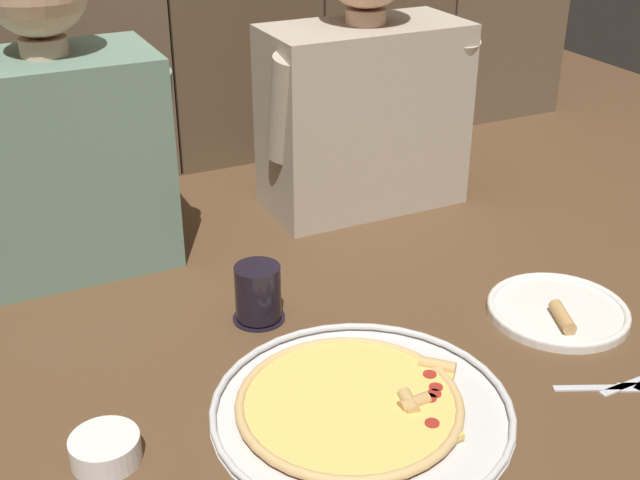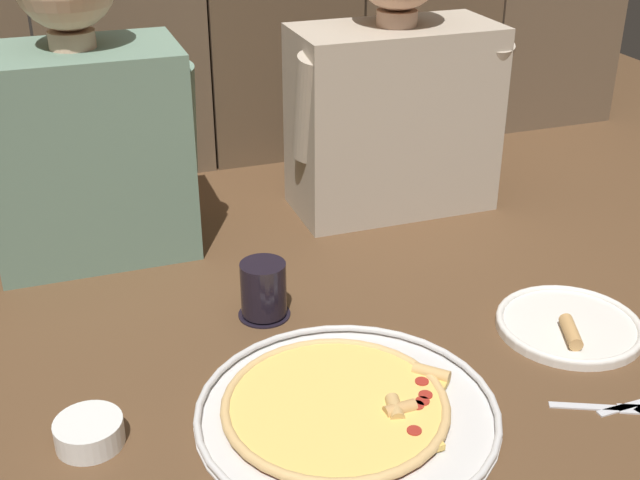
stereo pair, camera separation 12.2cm
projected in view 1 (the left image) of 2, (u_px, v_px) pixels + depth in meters
name	position (u px, v px, depth m)	size (l,w,h in m)	color
ground_plane	(356.00, 374.00, 1.23)	(3.20, 3.20, 0.00)	brown
pizza_tray	(358.00, 406.00, 1.14)	(0.42, 0.42, 0.03)	silver
dinner_plate	(560.00, 311.00, 1.37)	(0.23, 0.23, 0.03)	white
drinking_glass	(258.00, 294.00, 1.34)	(0.09, 0.09, 0.10)	black
dipping_bowl	(105.00, 448.00, 1.05)	(0.09, 0.09, 0.04)	white
table_fork	(603.00, 387.00, 1.19)	(0.12, 0.07, 0.01)	silver
diner_left	(56.00, 125.00, 1.43)	(0.39, 0.23, 0.59)	slate
diner_right	(364.00, 76.00, 1.66)	(0.44, 0.21, 0.60)	#B2A38E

